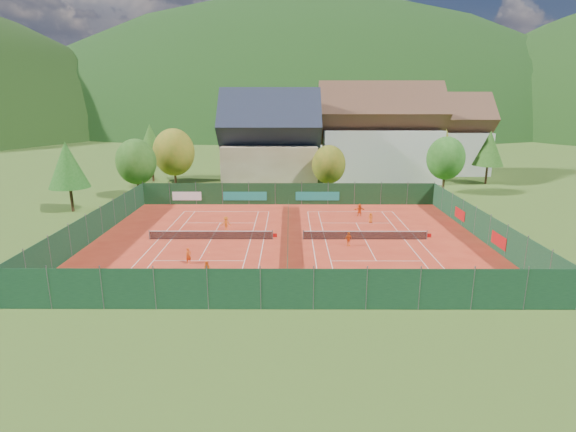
# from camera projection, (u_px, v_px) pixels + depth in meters

# --- Properties ---
(ground) EXTENTS (600.00, 600.00, 0.00)m
(ground) POSITION_uv_depth(u_px,v_px,m) (288.00, 240.00, 46.62)
(ground) COLOR #35531A
(ground) RESTS_ON ground
(clay_pad) EXTENTS (40.00, 32.00, 0.01)m
(clay_pad) POSITION_uv_depth(u_px,v_px,m) (288.00, 239.00, 46.61)
(clay_pad) COLOR #B72F1A
(clay_pad) RESTS_ON ground
(court_markings_left) EXTENTS (11.03, 23.83, 0.00)m
(court_markings_left) POSITION_uv_depth(u_px,v_px,m) (211.00, 239.00, 46.64)
(court_markings_left) COLOR white
(court_markings_left) RESTS_ON ground
(court_markings_right) EXTENTS (11.03, 23.83, 0.00)m
(court_markings_right) POSITION_uv_depth(u_px,v_px,m) (365.00, 239.00, 46.58)
(court_markings_right) COLOR white
(court_markings_right) RESTS_ON ground
(tennis_net_left) EXTENTS (13.30, 0.10, 1.02)m
(tennis_net_left) POSITION_uv_depth(u_px,v_px,m) (212.00, 235.00, 46.51)
(tennis_net_left) COLOR #59595B
(tennis_net_left) RESTS_ON ground
(tennis_net_right) EXTENTS (13.30, 0.10, 1.02)m
(tennis_net_right) POSITION_uv_depth(u_px,v_px,m) (367.00, 235.00, 46.46)
(tennis_net_right) COLOR #59595B
(tennis_net_right) RESTS_ON ground
(court_divider) EXTENTS (0.03, 28.80, 1.00)m
(court_divider) POSITION_uv_depth(u_px,v_px,m) (288.00, 235.00, 46.49)
(court_divider) COLOR #163C24
(court_divider) RESTS_ON ground
(fence_north) EXTENTS (40.00, 0.10, 3.00)m
(fence_north) POSITION_uv_depth(u_px,v_px,m) (285.00, 194.00, 61.72)
(fence_north) COLOR #14381B
(fence_north) RESTS_ON ground
(fence_south) EXTENTS (40.00, 0.04, 3.00)m
(fence_south) POSITION_uv_depth(u_px,v_px,m) (287.00, 289.00, 30.75)
(fence_south) COLOR #143921
(fence_south) RESTS_ON ground
(fence_west) EXTENTS (0.04, 32.00, 3.00)m
(fence_west) POSITION_uv_depth(u_px,v_px,m) (94.00, 225.00, 46.31)
(fence_west) COLOR #153921
(fence_west) RESTS_ON ground
(fence_east) EXTENTS (0.09, 32.00, 3.00)m
(fence_east) POSITION_uv_depth(u_px,v_px,m) (482.00, 226.00, 46.22)
(fence_east) COLOR #153B21
(fence_east) RESTS_ON ground
(chalet) EXTENTS (16.20, 12.00, 16.00)m
(chalet) POSITION_uv_depth(u_px,v_px,m) (270.00, 146.00, 73.98)
(chalet) COLOR beige
(chalet) RESTS_ON ground
(hotel_block_a) EXTENTS (21.60, 11.00, 17.25)m
(hotel_block_a) POSITION_uv_depth(u_px,v_px,m) (379.00, 138.00, 79.53)
(hotel_block_a) COLOR silver
(hotel_block_a) RESTS_ON ground
(hotel_block_b) EXTENTS (17.28, 10.00, 15.50)m
(hotel_block_b) POSITION_uv_depth(u_px,v_px,m) (443.00, 139.00, 87.41)
(hotel_block_b) COLOR silver
(hotel_block_b) RESTS_ON ground
(tree_west_front) EXTENTS (5.72, 5.72, 8.69)m
(tree_west_front) POSITION_uv_depth(u_px,v_px,m) (136.00, 162.00, 64.68)
(tree_west_front) COLOR #4A2C1A
(tree_west_front) RESTS_ON ground
(tree_west_mid) EXTENTS (6.44, 6.44, 9.78)m
(tree_west_mid) POSITION_uv_depth(u_px,v_px,m) (174.00, 152.00, 70.31)
(tree_west_mid) COLOR #4E301B
(tree_west_mid) RESTS_ON ground
(tree_west_back) EXTENTS (5.60, 5.60, 10.00)m
(tree_west_back) POSITION_uv_depth(u_px,v_px,m) (151.00, 143.00, 77.90)
(tree_west_back) COLOR #492C1A
(tree_west_back) RESTS_ON ground
(tree_center) EXTENTS (5.01, 5.01, 7.60)m
(tree_center) POSITION_uv_depth(u_px,v_px,m) (329.00, 164.00, 66.69)
(tree_center) COLOR #4C351B
(tree_center) RESTS_ON ground
(tree_east_front) EXTENTS (5.72, 5.72, 8.69)m
(tree_east_front) POSITION_uv_depth(u_px,v_px,m) (446.00, 158.00, 68.39)
(tree_east_front) COLOR #412D17
(tree_east_front) RESTS_ON ground
(tree_east_mid) EXTENTS (5.04, 5.04, 9.00)m
(tree_east_mid) POSITION_uv_depth(u_px,v_px,m) (489.00, 148.00, 75.93)
(tree_east_mid) COLOR #4A2B1A
(tree_east_mid) RESTS_ON ground
(tree_west_side) EXTENTS (5.04, 5.04, 9.00)m
(tree_west_side) POSITION_uv_depth(u_px,v_px,m) (67.00, 165.00, 56.80)
(tree_west_side) COLOR #432818
(tree_west_side) RESTS_ON ground
(tree_east_back) EXTENTS (7.15, 7.15, 10.86)m
(tree_east_back) POSITION_uv_depth(u_px,v_px,m) (428.00, 140.00, 83.53)
(tree_east_back) COLOR #483319
(tree_east_back) RESTS_ON ground
(mountain_backdrop) EXTENTS (820.00, 530.00, 242.00)m
(mountain_backdrop) POSITION_uv_depth(u_px,v_px,m) (335.00, 187.00, 282.44)
(mountain_backdrop) COLOR black
(mountain_backdrop) RESTS_ON ground
(ball_hopper) EXTENTS (0.34, 0.34, 0.80)m
(ball_hopper) POSITION_uv_depth(u_px,v_px,m) (456.00, 284.00, 33.91)
(ball_hopper) COLOR slate
(ball_hopper) RESTS_ON ground
(loose_ball_0) EXTENTS (0.07, 0.07, 0.07)m
(loose_ball_0) POSITION_uv_depth(u_px,v_px,m) (209.00, 252.00, 42.61)
(loose_ball_0) COLOR #CCD833
(loose_ball_0) RESTS_ON ground
(loose_ball_1) EXTENTS (0.07, 0.07, 0.07)m
(loose_ball_1) POSITION_uv_depth(u_px,v_px,m) (343.00, 279.00, 36.37)
(loose_ball_1) COLOR #CCD833
(loose_ball_1) RESTS_ON ground
(player_left_near) EXTENTS (0.62, 0.62, 1.45)m
(player_left_near) POSITION_uv_depth(u_px,v_px,m) (189.00, 256.00, 39.61)
(player_left_near) COLOR #D44712
(player_left_near) RESTS_ON ground
(player_left_mid) EXTENTS (0.82, 0.75, 1.37)m
(player_left_mid) POSITION_uv_depth(u_px,v_px,m) (207.00, 269.00, 36.54)
(player_left_mid) COLOR orange
(player_left_mid) RESTS_ON ground
(player_left_far) EXTENTS (1.11, 0.78, 1.57)m
(player_left_far) POSITION_uv_depth(u_px,v_px,m) (226.00, 223.00, 49.70)
(player_left_far) COLOR orange
(player_left_far) RESTS_ON ground
(player_right_near) EXTENTS (0.90, 0.74, 1.43)m
(player_right_near) POSITION_uv_depth(u_px,v_px,m) (348.00, 239.00, 44.39)
(player_right_near) COLOR #E35714
(player_right_near) RESTS_ON ground
(player_right_far_a) EXTENTS (0.67, 0.53, 1.20)m
(player_right_far_a) POSITION_uv_depth(u_px,v_px,m) (371.00, 218.00, 52.76)
(player_right_far_a) COLOR #DE5913
(player_right_far_a) RESTS_ON ground
(player_right_far_b) EXTENTS (1.46, 0.47, 1.57)m
(player_right_far_b) POSITION_uv_depth(u_px,v_px,m) (359.00, 210.00, 55.74)
(player_right_far_b) COLOR #F65515
(player_right_far_b) RESTS_ON ground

